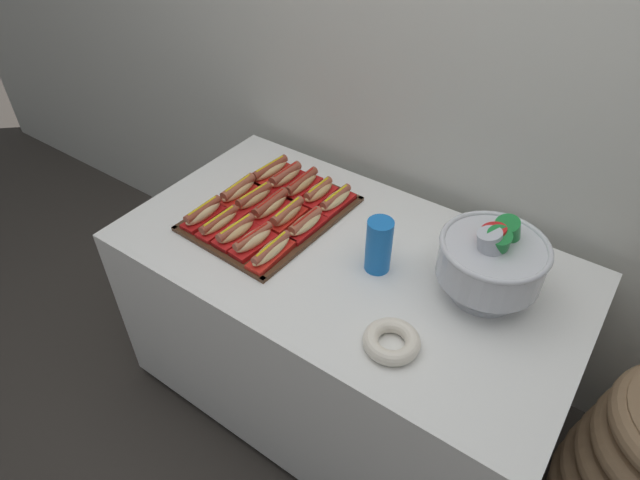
{
  "coord_description": "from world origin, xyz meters",
  "views": [
    {
      "loc": [
        0.65,
        -1.06,
        1.86
      ],
      "look_at": [
        -0.08,
        -0.03,
        0.78
      ],
      "focal_mm": 30.01,
      "sensor_mm": 36.0,
      "label": 1
    }
  ],
  "objects_px": {
    "hot_dog_6": "(254,198)",
    "donut": "(392,341)",
    "hot_dog_3": "(253,240)",
    "cup_stack": "(379,245)",
    "hot_dog_1": "(219,223)",
    "hot_dog_14": "(336,200)",
    "hot_dog_8": "(288,214)",
    "hot_dog_0": "(203,213)",
    "buffet_table": "(343,327)",
    "hot_dog_12": "(302,184)",
    "hot_dog_4": "(271,251)",
    "hot_dog_9": "(305,224)",
    "hot_dog_5": "(238,191)",
    "hot_dog_13": "(318,192)",
    "hot_dog_11": "(286,177)",
    "hot_dog_10": "(270,171)",
    "hot_dog_7": "(271,206)",
    "hot_dog_2": "(236,231)",
    "serving_tray": "(271,214)",
    "punch_bowl": "(492,259)"
  },
  "relations": [
    {
      "from": "hot_dog_14",
      "to": "hot_dog_13",
      "type": "bearing_deg",
      "value": 177.52
    },
    {
      "from": "hot_dog_0",
      "to": "hot_dog_12",
      "type": "distance_m",
      "value": 0.36
    },
    {
      "from": "hot_dog_4",
      "to": "hot_dog_9",
      "type": "xyz_separation_m",
      "value": [
        0.01,
        0.16,
        0.0
      ]
    },
    {
      "from": "serving_tray",
      "to": "hot_dog_7",
      "type": "distance_m",
      "value": 0.03
    },
    {
      "from": "hot_dog_4",
      "to": "cup_stack",
      "type": "height_order",
      "value": "cup_stack"
    },
    {
      "from": "hot_dog_14",
      "to": "hot_dog_8",
      "type": "bearing_deg",
      "value": -116.92
    },
    {
      "from": "serving_tray",
      "to": "hot_dog_11",
      "type": "relative_size",
      "value": 3.2
    },
    {
      "from": "hot_dog_4",
      "to": "hot_dog_10",
      "type": "bearing_deg",
      "value": 129.8
    },
    {
      "from": "hot_dog_4",
      "to": "punch_bowl",
      "type": "distance_m",
      "value": 0.64
    },
    {
      "from": "hot_dog_10",
      "to": "hot_dog_14",
      "type": "xyz_separation_m",
      "value": [
        0.3,
        -0.01,
        -0.0
      ]
    },
    {
      "from": "buffet_table",
      "to": "hot_dog_8",
      "type": "relative_size",
      "value": 9.28
    },
    {
      "from": "hot_dog_9",
      "to": "cup_stack",
      "type": "distance_m",
      "value": 0.28
    },
    {
      "from": "serving_tray",
      "to": "punch_bowl",
      "type": "xyz_separation_m",
      "value": [
        0.73,
        0.07,
        0.13
      ]
    },
    {
      "from": "hot_dog_7",
      "to": "hot_dog_3",
      "type": "bearing_deg",
      "value": -68.03
    },
    {
      "from": "hot_dog_9",
      "to": "cup_stack",
      "type": "xyz_separation_m",
      "value": [
        0.28,
        -0.01,
        0.05
      ]
    },
    {
      "from": "hot_dog_2",
      "to": "serving_tray",
      "type": "bearing_deg",
      "value": 87.52
    },
    {
      "from": "hot_dog_5",
      "to": "hot_dog_9",
      "type": "relative_size",
      "value": 1.06
    },
    {
      "from": "hot_dog_10",
      "to": "cup_stack",
      "type": "height_order",
      "value": "cup_stack"
    },
    {
      "from": "hot_dog_8",
      "to": "hot_dog_9",
      "type": "distance_m",
      "value": 0.08
    },
    {
      "from": "cup_stack",
      "to": "hot_dog_4",
      "type": "bearing_deg",
      "value": -151.28
    },
    {
      "from": "hot_dog_3",
      "to": "hot_dog_8",
      "type": "relative_size",
      "value": 1.04
    },
    {
      "from": "hot_dog_5",
      "to": "hot_dog_12",
      "type": "relative_size",
      "value": 0.95
    },
    {
      "from": "hot_dog_12",
      "to": "hot_dog_2",
      "type": "bearing_deg",
      "value": -92.48
    },
    {
      "from": "hot_dog_6",
      "to": "donut",
      "type": "height_order",
      "value": "hot_dog_6"
    },
    {
      "from": "hot_dog_13",
      "to": "hot_dog_14",
      "type": "relative_size",
      "value": 0.93
    },
    {
      "from": "hot_dog_0",
      "to": "hot_dog_13",
      "type": "distance_m",
      "value": 0.4
    },
    {
      "from": "hot_dog_1",
      "to": "hot_dog_6",
      "type": "height_order",
      "value": "hot_dog_6"
    },
    {
      "from": "buffet_table",
      "to": "punch_bowl",
      "type": "bearing_deg",
      "value": 11.5
    },
    {
      "from": "hot_dog_1",
      "to": "hot_dog_14",
      "type": "height_order",
      "value": "hot_dog_14"
    },
    {
      "from": "hot_dog_8",
      "to": "hot_dog_11",
      "type": "xyz_separation_m",
      "value": [
        -0.14,
        0.17,
        -0.0
      ]
    },
    {
      "from": "donut",
      "to": "hot_dog_7",
      "type": "bearing_deg",
      "value": 157.35
    },
    {
      "from": "hot_dog_9",
      "to": "punch_bowl",
      "type": "bearing_deg",
      "value": 7.17
    },
    {
      "from": "hot_dog_3",
      "to": "cup_stack",
      "type": "xyz_separation_m",
      "value": [
        0.36,
        0.15,
        0.05
      ]
    },
    {
      "from": "serving_tray",
      "to": "hot_dog_4",
      "type": "height_order",
      "value": "hot_dog_4"
    },
    {
      "from": "hot_dog_13",
      "to": "hot_dog_5",
      "type": "bearing_deg",
      "value": -146.22
    },
    {
      "from": "hot_dog_0",
      "to": "hot_dog_6",
      "type": "relative_size",
      "value": 0.97
    },
    {
      "from": "hot_dog_6",
      "to": "hot_dog_7",
      "type": "distance_m",
      "value": 0.08
    },
    {
      "from": "hot_dog_0",
      "to": "hot_dog_11",
      "type": "xyz_separation_m",
      "value": [
        0.09,
        0.33,
        -0.0
      ]
    },
    {
      "from": "hot_dog_9",
      "to": "hot_dog_11",
      "type": "relative_size",
      "value": 0.96
    },
    {
      "from": "buffet_table",
      "to": "hot_dog_7",
      "type": "xyz_separation_m",
      "value": [
        -0.32,
        0.02,
        0.39
      ]
    },
    {
      "from": "serving_tray",
      "to": "hot_dog_10",
      "type": "bearing_deg",
      "value": 129.8
    },
    {
      "from": "hot_dog_4",
      "to": "cup_stack",
      "type": "distance_m",
      "value": 0.33
    },
    {
      "from": "hot_dog_4",
      "to": "hot_dog_5",
      "type": "distance_m",
      "value": 0.34
    },
    {
      "from": "hot_dog_5",
      "to": "hot_dog_8",
      "type": "height_order",
      "value": "same"
    },
    {
      "from": "hot_dog_9",
      "to": "hot_dog_13",
      "type": "bearing_deg",
      "value": 111.97
    },
    {
      "from": "hot_dog_11",
      "to": "hot_dog_1",
      "type": "bearing_deg",
      "value": -92.48
    },
    {
      "from": "serving_tray",
      "to": "hot_dog_2",
      "type": "xyz_separation_m",
      "value": [
        -0.01,
        -0.16,
        0.03
      ]
    },
    {
      "from": "buffet_table",
      "to": "hot_dog_12",
      "type": "bearing_deg",
      "value": 149.53
    },
    {
      "from": "hot_dog_7",
      "to": "hot_dog_9",
      "type": "relative_size",
      "value": 1.08
    },
    {
      "from": "hot_dog_9",
      "to": "cup_stack",
      "type": "height_order",
      "value": "cup_stack"
    }
  ]
}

